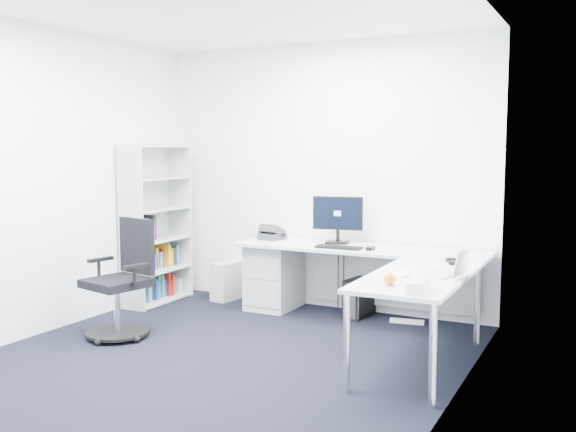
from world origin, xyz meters
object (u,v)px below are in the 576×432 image
at_px(task_chair, 116,279).
at_px(monitor, 338,219).
at_px(l_desk, 345,291).
at_px(bookshelf, 156,224).
at_px(laptop, 438,260).

distance_m(task_chair, monitor, 2.16).
bearing_deg(l_desk, monitor, 120.42).
xyz_separation_m(task_chair, monitor, (1.40, 1.59, 0.44)).
height_order(bookshelf, laptop, bookshelf).
distance_m(l_desk, task_chair, 2.02).
distance_m(bookshelf, laptop, 3.26).
relative_size(bookshelf, monitor, 3.39).
bearing_deg(monitor, bookshelf, -179.33).
bearing_deg(monitor, task_chair, -142.40).
bearing_deg(laptop, task_chair, -163.06).
xyz_separation_m(l_desk, laptop, (1.00, -0.66, 0.46)).
xyz_separation_m(l_desk, monitor, (-0.26, 0.45, 0.59)).
bearing_deg(task_chair, laptop, 22.71).
relative_size(bookshelf, laptop, 5.48).
distance_m(l_desk, bookshelf, 2.23).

